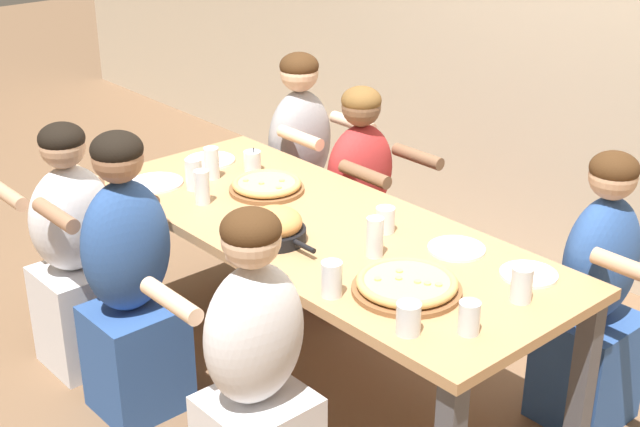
% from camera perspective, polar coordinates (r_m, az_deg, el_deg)
% --- Properties ---
extents(ground_plane, '(18.00, 18.00, 0.00)m').
position_cam_1_polar(ground_plane, '(3.86, 0.00, -10.89)').
color(ground_plane, brown).
rests_on(ground_plane, ground).
extents(dining_table, '(2.13, 0.85, 0.75)m').
position_cam_1_polar(dining_table, '(3.52, 0.00, -1.94)').
color(dining_table, tan).
rests_on(dining_table, ground).
extents(pizza_board_main, '(0.37, 0.37, 0.05)m').
position_cam_1_polar(pizza_board_main, '(3.01, 5.58, -4.57)').
color(pizza_board_main, brown).
rests_on(pizza_board_main, dining_table).
extents(pizza_board_second, '(0.32, 0.32, 0.05)m').
position_cam_1_polar(pizza_board_second, '(3.80, -3.44, 1.79)').
color(pizza_board_second, brown).
rests_on(pizza_board_second, dining_table).
extents(skillet_bowl, '(0.34, 0.24, 0.13)m').
position_cam_1_polar(skillet_bowl, '(3.34, -2.89, -0.86)').
color(skillet_bowl, black).
rests_on(skillet_bowl, dining_table).
extents(empty_plate_a, '(0.20, 0.20, 0.02)m').
position_cam_1_polar(empty_plate_a, '(3.19, 13.21, -3.80)').
color(empty_plate_a, white).
rests_on(empty_plate_a, dining_table).
extents(empty_plate_b, '(0.23, 0.23, 0.02)m').
position_cam_1_polar(empty_plate_b, '(4.17, -7.05, 3.40)').
color(empty_plate_b, white).
rests_on(empty_plate_b, dining_table).
extents(empty_plate_c, '(0.24, 0.24, 0.02)m').
position_cam_1_polar(empty_plate_c, '(3.94, -10.46, 1.95)').
color(empty_plate_c, white).
rests_on(empty_plate_c, dining_table).
extents(empty_plate_d, '(0.21, 0.21, 0.02)m').
position_cam_1_polar(empty_plate_d, '(3.32, 8.73, -2.24)').
color(empty_plate_d, white).
rests_on(empty_plate_d, dining_table).
extents(cocktail_glass_blue, '(0.08, 0.08, 0.12)m').
position_cam_1_polar(cocktail_glass_blue, '(4.03, -4.35, 3.30)').
color(cocktail_glass_blue, silver).
rests_on(cocktail_glass_blue, dining_table).
extents(drinking_glass_a, '(0.07, 0.07, 0.14)m').
position_cam_1_polar(drinking_glass_a, '(3.84, -8.07, 2.50)').
color(drinking_glass_a, silver).
rests_on(drinking_glass_a, dining_table).
extents(drinking_glass_b, '(0.07, 0.07, 0.11)m').
position_cam_1_polar(drinking_glass_b, '(2.79, 9.51, -6.70)').
color(drinking_glass_b, silver).
rests_on(drinking_glass_b, dining_table).
extents(drinking_glass_c, '(0.06, 0.06, 0.14)m').
position_cam_1_polar(drinking_glass_c, '(3.69, -7.55, 1.55)').
color(drinking_glass_c, silver).
rests_on(drinking_glass_c, dining_table).
extents(drinking_glass_d, '(0.07, 0.07, 0.10)m').
position_cam_1_polar(drinking_glass_d, '(3.42, 4.19, -0.51)').
color(drinking_glass_d, silver).
rests_on(drinking_glass_d, dining_table).
extents(drinking_glass_e, '(0.07, 0.07, 0.12)m').
position_cam_1_polar(drinking_glass_e, '(2.96, 0.75, -4.36)').
color(drinking_glass_e, silver).
rests_on(drinking_glass_e, dining_table).
extents(drinking_glass_f, '(0.07, 0.07, 0.14)m').
position_cam_1_polar(drinking_glass_f, '(3.96, -6.95, 3.10)').
color(drinking_glass_f, silver).
rests_on(drinking_glass_f, dining_table).
extents(drinking_glass_g, '(0.08, 0.08, 0.10)m').
position_cam_1_polar(drinking_glass_g, '(2.77, 5.68, -6.78)').
color(drinking_glass_g, silver).
rests_on(drinking_glass_g, dining_table).
extents(drinking_glass_h, '(0.06, 0.06, 0.15)m').
position_cam_1_polar(drinking_glass_h, '(3.22, 3.52, -1.69)').
color(drinking_glass_h, silver).
rests_on(drinking_glass_h, dining_table).
extents(drinking_glass_i, '(0.07, 0.07, 0.12)m').
position_cam_1_polar(drinking_glass_i, '(3.00, 12.77, -4.58)').
color(drinking_glass_i, silver).
rests_on(drinking_glass_i, dining_table).
extents(diner_near_midright, '(0.51, 0.40, 1.14)m').
position_cam_1_polar(diner_near_midright, '(2.97, -4.16, -10.73)').
color(diner_near_midright, silver).
rests_on(diner_near_midright, ground).
extents(diner_far_left, '(0.51, 0.40, 1.17)m').
position_cam_1_polar(diner_far_left, '(4.57, -1.25, 2.51)').
color(diner_far_left, '#99999E').
rests_on(diner_far_left, ground).
extents(diner_near_midleft, '(0.51, 0.40, 1.18)m').
position_cam_1_polar(diner_near_midleft, '(3.53, -12.07, -4.73)').
color(diner_near_midleft, '#2D5193').
rests_on(diner_near_midleft, ground).
extents(diner_far_midleft, '(0.51, 0.40, 1.09)m').
position_cam_1_polar(diner_far_midleft, '(4.28, 2.57, 0.40)').
color(diner_far_midleft, '#B22D2D').
rests_on(diner_far_midleft, ground).
extents(diner_near_left, '(0.51, 0.40, 1.10)m').
position_cam_1_polar(diner_near_left, '(3.91, -15.36, -2.80)').
color(diner_near_left, silver).
rests_on(diner_near_left, ground).
extents(diner_far_right, '(0.51, 0.40, 1.13)m').
position_cam_1_polar(diner_far_right, '(3.56, 17.23, -5.65)').
color(diner_far_right, '#2D5193').
rests_on(diner_far_right, ground).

